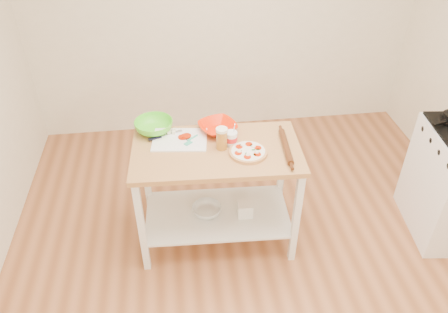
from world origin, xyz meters
TOP-DOWN VIEW (x-y plane):
  - room_shell at (0.00, 0.00)m, footprint 4.04×4.54m
  - prep_island at (-0.28, 0.49)m, footprint 1.26×0.73m
  - pizza at (-0.07, 0.40)m, footprint 0.27×0.27m
  - cutting_board at (-0.54, 0.64)m, footprint 0.43×0.35m
  - spatula at (-0.46, 0.60)m, footprint 0.11×0.13m
  - knife at (-0.68, 0.68)m, footprint 0.26×0.12m
  - orange_bowl at (-0.25, 0.72)m, footprint 0.36×0.36m
  - green_bowl at (-0.73, 0.78)m, footprint 0.37×0.37m
  - beer_pint at (-0.24, 0.49)m, footprint 0.08×0.08m
  - yogurt_tub at (-0.17, 0.53)m, footprint 0.09×0.09m
  - rolling_pin at (0.21, 0.42)m, footprint 0.08×0.40m
  - shelf_glass_bowl at (-0.37, 0.50)m, footprint 0.30×0.30m
  - shelf_bin at (-0.06, 0.45)m, footprint 0.12×0.12m

SIDE VIEW (x-z plane):
  - shelf_glass_bowl at x=-0.37m, z-range 0.26..0.33m
  - shelf_bin at x=-0.06m, z-range 0.26..0.38m
  - prep_island at x=-0.28m, z-range 0.20..1.10m
  - cutting_board at x=-0.54m, z-range 0.89..0.93m
  - pizza at x=-0.07m, z-range 0.89..0.94m
  - spatula at x=-0.46m, z-range 0.91..0.92m
  - knife at x=-0.68m, z-range 0.91..0.92m
  - rolling_pin at x=0.21m, z-range 0.90..0.95m
  - orange_bowl at x=-0.25m, z-range 0.90..0.97m
  - green_bowl at x=-0.73m, z-range 0.90..0.99m
  - yogurt_tub at x=-0.17m, z-range 0.86..1.05m
  - beer_pint at x=-0.24m, z-range 0.90..1.07m
  - room_shell at x=0.00m, z-range -0.02..2.72m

